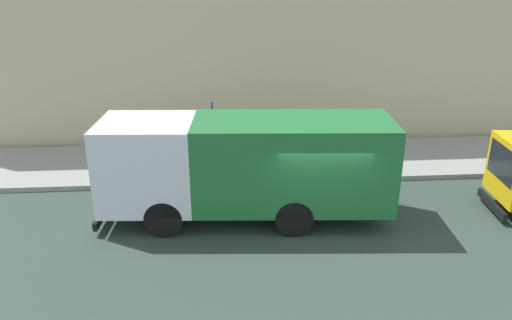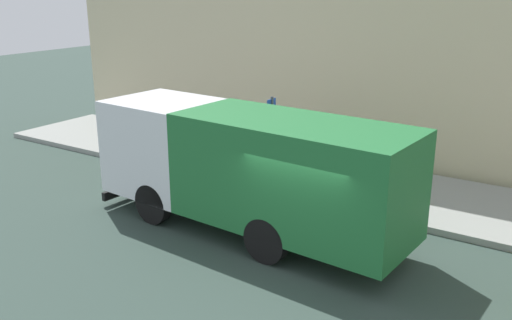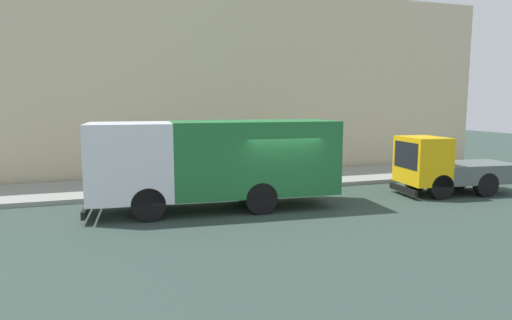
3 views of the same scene
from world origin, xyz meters
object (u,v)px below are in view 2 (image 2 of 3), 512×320
pedestrian_standing (343,168)px  traffic_cone_orange (234,162)px  large_utility_truck (247,165)px  pedestrian_walking (294,139)px  street_sign_post (272,135)px

pedestrian_standing → traffic_cone_orange: bearing=-29.7°
large_utility_truck → pedestrian_walking: bearing=19.9°
pedestrian_walking → pedestrian_standing: size_ratio=0.97×
large_utility_truck → street_sign_post: 2.90m
pedestrian_standing → street_sign_post: street_sign_post is taller
large_utility_truck → pedestrian_standing: bearing=-19.5°
pedestrian_standing → traffic_cone_orange: 4.05m
pedestrian_walking → street_sign_post: (-2.14, -0.45, 0.69)m
pedestrian_standing → large_utility_truck: bearing=43.0°
pedestrian_standing → traffic_cone_orange: pedestrian_standing is taller
pedestrian_walking → traffic_cone_orange: size_ratio=2.90×
street_sign_post → pedestrian_walking: bearing=11.8°
large_utility_truck → traffic_cone_orange: size_ratio=14.63×
traffic_cone_orange → street_sign_post: bearing=-108.5°
pedestrian_standing → street_sign_post: bearing=-19.3°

